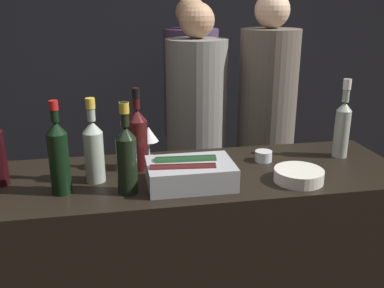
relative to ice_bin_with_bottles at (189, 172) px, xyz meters
The scene contains 14 objects.
wall_back_chalkboard 2.09m from the ice_bin_with_bottles, 88.92° to the left, with size 6.40×0.06×2.80m.
bar_counter 0.61m from the ice_bin_with_bottles, 70.68° to the left, with size 1.81×0.59×1.08m.
ice_bin_with_bottles is the anchor object (origin of this frame).
bowl_white 0.44m from the ice_bin_with_bottles, ahead, with size 0.20×0.20×0.05m.
wine_glass 0.35m from the ice_bin_with_bottles, 111.52° to the left, with size 0.09×0.09×0.15m.
candle_votive 0.43m from the ice_bin_with_bottles, 27.45° to the left, with size 0.08×0.08×0.05m.
red_wine_bottle_black_foil 0.29m from the ice_bin_with_bottles, 132.21° to the left, with size 0.08×0.08×0.35m.
white_wine_bottle 0.78m from the ice_bin_with_bottles, 14.37° to the left, with size 0.07×0.07×0.36m.
rose_wine_bottle 0.39m from the ice_bin_with_bottles, 163.96° to the left, with size 0.08×0.08×0.34m.
red_wine_bottle_burgundy 0.49m from the ice_bin_with_bottles, behind, with size 0.07×0.07×0.36m.
champagne_bottle 0.26m from the ice_bin_with_bottles, behind, with size 0.08×0.08×0.35m.
person_in_hoodie 1.19m from the ice_bin_with_bottles, 55.27° to the left, with size 0.36×0.36×1.83m.
person_blond_tee 1.47m from the ice_bin_with_bottles, 79.35° to the left, with size 0.38×0.38×1.81m.
person_grey_polo 1.04m from the ice_bin_with_bottles, 77.28° to the left, with size 0.37×0.37×1.77m.
Camera 1 is at (-0.31, -1.35, 1.77)m, focal length 40.00 mm.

